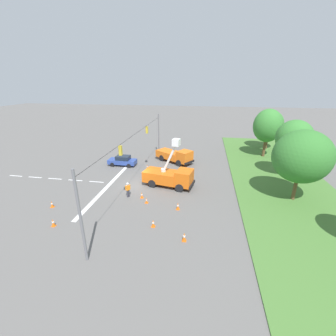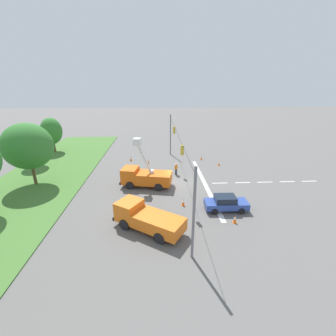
{
  "view_description": "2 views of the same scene",
  "coord_description": "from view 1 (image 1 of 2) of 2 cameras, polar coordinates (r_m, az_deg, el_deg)",
  "views": [
    {
      "loc": [
        24.83,
        8.03,
        12.28
      ],
      "look_at": [
        -0.16,
        3.82,
        2.5
      ],
      "focal_mm": 24.0,
      "sensor_mm": 36.0,
      "label": 1
    },
    {
      "loc": [
        -26.23,
        2.46,
        12.09
      ],
      "look_at": [
        0.43,
        1.09,
        2.07
      ],
      "focal_mm": 24.0,
      "sensor_mm": 36.0,
      "label": 2
    }
  ],
  "objects": [
    {
      "name": "traffic_cone_lane_edge_b",
      "position": [
        37.89,
        -10.51,
        2.44
      ],
      "size": [
        0.36,
        0.36,
        0.77
      ],
      "color": "orange",
      "rests_on": "ground"
    },
    {
      "name": "traffic_cone_foreground_left",
      "position": [
        33.57,
        -5.28,
        0.29
      ],
      "size": [
        0.36,
        0.36,
        0.8
      ],
      "color": "orange",
      "rests_on": "ground"
    },
    {
      "name": "tree_east",
      "position": [
        26.98,
        30.89,
        2.47
      ],
      "size": [
        5.39,
        5.87,
        7.84
      ],
      "color": "brown",
      "rests_on": "ground"
    },
    {
      "name": "traffic_cone_mid_left",
      "position": [
        23.3,
        -27.17,
        -12.23
      ],
      "size": [
        0.36,
        0.36,
        0.76
      ],
      "color": "orange",
      "rests_on": "ground"
    },
    {
      "name": "grass_verge",
      "position": [
        29.42,
        28.5,
        -6.22
      ],
      "size": [
        56.0,
        12.0,
        0.1
      ],
      "primitive_type": "cube",
      "color": "#477533",
      "rests_on": "ground"
    },
    {
      "name": "lane_markings",
      "position": [
        30.68,
        -16.84,
        -3.45
      ],
      "size": [
        17.6,
        15.25,
        0.01
      ],
      "color": "silver",
      "rests_on": "ground"
    },
    {
      "name": "road_worker",
      "position": [
        25.74,
        -10.15,
        -5.23
      ],
      "size": [
        0.52,
        0.46,
        1.77
      ],
      "color": "#383842",
      "rests_on": "ground"
    },
    {
      "name": "tree_centre",
      "position": [
        33.47,
        29.4,
        6.61
      ],
      "size": [
        4.56,
        4.55,
        7.81
      ],
      "color": "brown",
      "rests_on": "ground"
    },
    {
      "name": "signal_gantry",
      "position": [
        27.33,
        -7.99,
        3.81
      ],
      "size": [
        26.2,
        0.33,
        7.2
      ],
      "color": "slate",
      "rests_on": "ground"
    },
    {
      "name": "utility_truck_support_near",
      "position": [
        36.25,
        1.9,
        3.2
      ],
      "size": [
        5.43,
        6.6,
        2.24
      ],
      "color": "orange",
      "rests_on": "ground"
    },
    {
      "name": "ground_plane",
      "position": [
        28.84,
        -7.58,
        -4.29
      ],
      "size": [
        200.0,
        200.0,
        0.0
      ],
      "primitive_type": "plane",
      "color": "#605E5B"
    },
    {
      "name": "tree_far_west",
      "position": [
        46.93,
        24.39,
        10.16
      ],
      "size": [
        4.98,
        4.91,
        7.41
      ],
      "color": "brown",
      "rests_on": "ground"
    },
    {
      "name": "traffic_cone_far_right",
      "position": [
        25.57,
        -6.68,
        -6.85
      ],
      "size": [
        0.36,
        0.36,
        0.72
      ],
      "color": "orange",
      "rests_on": "ground"
    },
    {
      "name": "traffic_cone_near_bucket",
      "position": [
        24.57,
        -5.47,
        -8.23
      ],
      "size": [
        0.36,
        0.36,
        0.59
      ],
      "color": "orange",
      "rests_on": "ground"
    },
    {
      "name": "traffic_cone_foreground_right",
      "position": [
        20.83,
        -3.79,
        -13.83
      ],
      "size": [
        0.36,
        0.36,
        0.74
      ],
      "color": "orange",
      "rests_on": "ground"
    },
    {
      "name": "utility_truck_bucket_lift",
      "position": [
        27.79,
        0.43,
        -2.03
      ],
      "size": [
        3.57,
        6.58,
        6.1
      ],
      "color": "orange",
      "rests_on": "ground"
    },
    {
      "name": "traffic_cone_lane_edge_a",
      "position": [
        19.26,
        4.14,
        -17.02
      ],
      "size": [
        0.36,
        0.36,
        0.81
      ],
      "color": "orange",
      "rests_on": "ground"
    },
    {
      "name": "sedan_blue",
      "position": [
        35.65,
        -11.46,
        1.87
      ],
      "size": [
        1.98,
        4.33,
        1.56
      ],
      "color": "#2D4799",
      "rests_on": "ground"
    },
    {
      "name": "tree_west",
      "position": [
        41.45,
        24.0,
        9.77
      ],
      "size": [
        4.65,
        4.66,
        8.18
      ],
      "color": "brown",
      "rests_on": "ground"
    },
    {
      "name": "traffic_cone_far_left",
      "position": [
        26.58,
        -27.39,
        -8.15
      ],
      "size": [
        0.36,
        0.36,
        0.71
      ],
      "color": "orange",
      "rests_on": "ground"
    },
    {
      "name": "traffic_cone_mid_right",
      "position": [
        23.27,
        2.53,
        -9.63
      ],
      "size": [
        0.36,
        0.36,
        0.8
      ],
      "color": "orange",
      "rests_on": "ground"
    }
  ]
}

